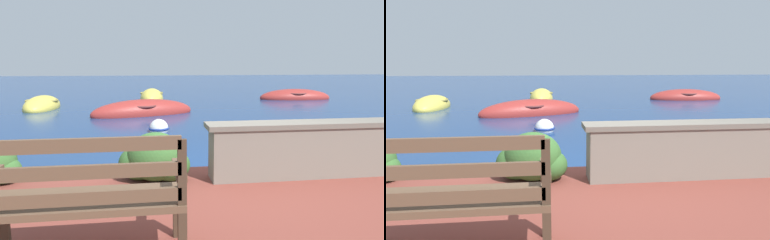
% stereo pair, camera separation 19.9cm
% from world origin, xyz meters
% --- Properties ---
extents(ground_plane, '(80.00, 80.00, 0.00)m').
position_xyz_m(ground_plane, '(0.00, 0.00, 0.00)').
color(ground_plane, navy).
extents(park_bench, '(1.38, 0.48, 0.93)m').
position_xyz_m(park_bench, '(-1.53, -2.09, 0.70)').
color(park_bench, '#433123').
rests_on(park_bench, patio_terrace).
extents(stone_wall, '(2.46, 0.39, 0.68)m').
position_xyz_m(stone_wall, '(0.82, -0.54, 0.56)').
color(stone_wall, gray).
rests_on(stone_wall, patio_terrace).
extents(hedge_clump_left, '(0.85, 0.61, 0.58)m').
position_xyz_m(hedge_clump_left, '(-1.01, -0.45, 0.47)').
color(hedge_clump_left, '#38662D').
rests_on(hedge_clump_left, patio_terrace).
extents(hedge_clump_centre, '(0.97, 0.70, 0.66)m').
position_xyz_m(hedge_clump_centre, '(0.64, -0.29, 0.51)').
color(hedge_clump_centre, '#284C23').
rests_on(hedge_clump_centre, patio_terrace).
extents(rowboat_nearest, '(3.41, 1.90, 0.84)m').
position_xyz_m(rowboat_nearest, '(-1.17, 6.33, 0.07)').
color(rowboat_nearest, '#9E2D28').
rests_on(rowboat_nearest, ground_plane).
extents(rowboat_mid, '(1.14, 2.57, 0.79)m').
position_xyz_m(rowboat_mid, '(-4.77, 8.35, 0.07)').
color(rowboat_mid, '#DBC64C').
rests_on(rowboat_mid, ground_plane).
extents(rowboat_far, '(3.24, 1.33, 0.79)m').
position_xyz_m(rowboat_far, '(5.55, 10.10, 0.07)').
color(rowboat_far, '#9E2D28').
rests_on(rowboat_far, ground_plane).
extents(rowboat_outer, '(1.14, 2.29, 0.88)m').
position_xyz_m(rowboat_outer, '(-0.82, 10.53, 0.08)').
color(rowboat_outer, '#DBC64C').
rests_on(rowboat_outer, ground_plane).
extents(mooring_buoy, '(0.49, 0.49, 0.45)m').
position_xyz_m(mooring_buoy, '(-0.80, 3.55, 0.08)').
color(mooring_buoy, white).
rests_on(mooring_buoy, ground_plane).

